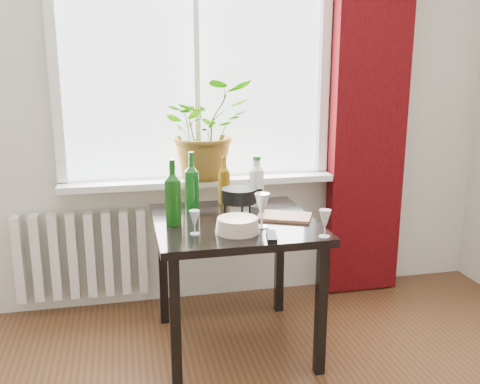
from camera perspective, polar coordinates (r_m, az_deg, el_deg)
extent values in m
cube|color=white|center=(3.38, -4.77, 14.35)|extent=(1.72, 0.08, 1.62)
cube|color=silver|center=(3.39, -4.34, 1.16)|extent=(1.72, 0.20, 0.04)
cube|color=#380508|center=(3.62, 13.64, 9.17)|extent=(0.50, 0.12, 2.56)
cube|color=white|center=(3.52, -16.51, -6.44)|extent=(0.80, 0.10, 0.55)
cube|color=black|center=(2.86, -0.58, -3.38)|extent=(0.85, 0.85, 0.04)
cube|color=black|center=(2.62, -6.92, -13.96)|extent=(0.05, 0.05, 0.70)
cube|color=black|center=(3.28, -8.22, -8.08)|extent=(0.05, 0.05, 0.70)
cube|color=black|center=(2.77, 8.63, -12.38)|extent=(0.05, 0.05, 0.70)
cube|color=black|center=(3.41, 4.21, -7.14)|extent=(0.05, 0.05, 0.70)
imported|color=#266E1D|center=(3.34, -3.67, 6.70)|extent=(0.65, 0.59, 0.62)
cylinder|color=beige|center=(2.65, -0.27, -3.58)|extent=(0.26, 0.26, 0.07)
cube|color=black|center=(2.58, 3.38, -4.70)|extent=(0.08, 0.16, 0.02)
cube|color=#965D44|center=(2.90, 4.74, -2.63)|extent=(0.33, 0.29, 0.02)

